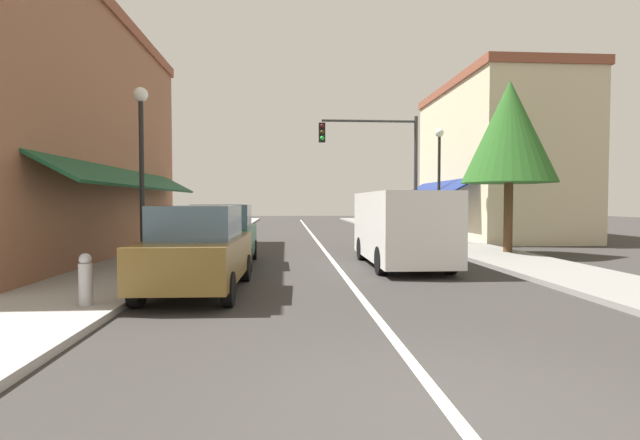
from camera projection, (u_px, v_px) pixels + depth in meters
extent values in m
plane|color=#33302D|center=(317.00, 242.00, 21.97)|extent=(80.00, 80.00, 0.00)
cube|color=#A39E99|center=(197.00, 241.00, 21.58)|extent=(2.60, 56.00, 0.12)
cube|color=gray|center=(434.00, 240.00, 22.36)|extent=(2.60, 56.00, 0.12)
cube|color=silver|center=(317.00, 242.00, 21.97)|extent=(0.14, 52.00, 0.01)
cube|color=#8E5B42|center=(29.00, 140.00, 15.16)|extent=(5.72, 14.00, 7.67)
cube|color=brown|center=(26.00, 11.00, 15.00)|extent=(5.92, 14.20, 0.40)
cube|color=slate|center=(120.00, 215.00, 15.45)|extent=(0.08, 10.64, 1.80)
cube|color=#194C2D|center=(138.00, 179.00, 15.45)|extent=(1.27, 11.76, 0.73)
cube|color=slate|center=(75.00, 59.00, 12.22)|extent=(0.08, 1.10, 1.30)
cube|color=slate|center=(146.00, 107.00, 18.36)|extent=(0.08, 1.10, 1.30)
cube|color=beige|center=(496.00, 165.00, 24.49)|extent=(5.15, 10.00, 7.50)
cube|color=brown|center=(497.00, 88.00, 24.34)|extent=(5.35, 10.20, 0.40)
cube|color=slate|center=(448.00, 210.00, 24.40)|extent=(0.08, 7.60, 1.80)
cube|color=navy|center=(436.00, 187.00, 24.31)|extent=(1.27, 8.40, 0.73)
cube|color=slate|center=(465.00, 125.00, 22.05)|extent=(0.08, 1.10, 1.30)
cube|color=slate|center=(435.00, 138.00, 26.44)|extent=(0.08, 1.10, 1.30)
cube|color=brown|center=(199.00, 258.00, 9.63)|extent=(1.83, 4.14, 0.80)
cube|color=slate|center=(197.00, 222.00, 9.50)|extent=(1.57, 2.04, 0.66)
cylinder|color=black|center=(177.00, 268.00, 10.96)|extent=(0.22, 0.63, 0.62)
cylinder|color=black|center=(246.00, 268.00, 11.03)|extent=(0.22, 0.63, 0.62)
cylinder|color=black|center=(137.00, 290.00, 8.26)|extent=(0.22, 0.63, 0.62)
cylinder|color=black|center=(228.00, 289.00, 8.33)|extent=(0.22, 0.63, 0.62)
cube|color=#0F4C33|center=(223.00, 241.00, 13.75)|extent=(1.79, 4.13, 0.80)
cube|color=slate|center=(223.00, 216.00, 13.62)|extent=(1.55, 2.03, 0.66)
cylinder|color=black|center=(203.00, 250.00, 15.04)|extent=(0.21, 0.62, 0.62)
cylinder|color=black|center=(253.00, 250.00, 15.18)|extent=(0.21, 0.62, 0.62)
cylinder|color=black|center=(187.00, 261.00, 12.35)|extent=(0.21, 0.62, 0.62)
cylinder|color=black|center=(248.00, 260.00, 12.49)|extent=(0.21, 0.62, 0.62)
cube|color=silver|center=(401.00, 226.00, 13.54)|extent=(1.96, 5.00, 1.90)
cube|color=slate|center=(384.00, 209.00, 15.92)|extent=(1.73, 0.27, 0.84)
cube|color=black|center=(383.00, 242.00, 16.14)|extent=(1.86, 0.20, 0.24)
cylinder|color=black|center=(362.00, 249.00, 15.06)|extent=(0.24, 0.72, 0.72)
cylinder|color=black|center=(416.00, 248.00, 15.18)|extent=(0.24, 0.72, 0.72)
cylinder|color=black|center=(381.00, 261.00, 11.97)|extent=(0.24, 0.72, 0.72)
cylinder|color=black|center=(450.00, 260.00, 12.09)|extent=(0.24, 0.72, 0.72)
cylinder|color=#333333|center=(416.00, 178.00, 22.88)|extent=(0.18, 0.18, 5.95)
cylinder|color=#333333|center=(369.00, 121.00, 22.62)|extent=(4.55, 0.12, 0.12)
cube|color=black|center=(322.00, 133.00, 22.30)|extent=(0.30, 0.24, 0.90)
sphere|color=#420F0F|center=(322.00, 126.00, 22.16)|extent=(0.20, 0.20, 0.20)
sphere|color=#3D2D0C|center=(322.00, 132.00, 22.17)|extent=(0.20, 0.20, 0.20)
sphere|color=green|center=(322.00, 138.00, 22.18)|extent=(0.20, 0.20, 0.20)
cylinder|color=black|center=(142.00, 189.00, 11.89)|extent=(0.12, 0.12, 4.34)
sphere|color=white|center=(141.00, 94.00, 11.80)|extent=(0.36, 0.36, 0.36)
cylinder|color=black|center=(439.00, 192.00, 19.64)|extent=(0.12, 0.12, 4.51)
sphere|color=white|center=(439.00, 133.00, 19.55)|extent=(0.36, 0.36, 0.36)
cylinder|color=#4C331E|center=(508.00, 212.00, 16.31)|extent=(0.30, 0.30, 2.98)
cone|color=#285B21|center=(509.00, 132.00, 16.20)|extent=(3.18, 3.18, 3.49)
cylinder|color=#B2B2B7|center=(86.00, 284.00, 7.93)|extent=(0.22, 0.22, 0.70)
sphere|color=#B2B2B7|center=(85.00, 259.00, 7.91)|extent=(0.20, 0.20, 0.20)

